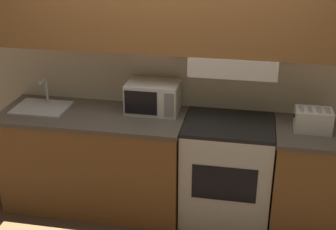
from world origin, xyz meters
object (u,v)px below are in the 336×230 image
sink_basin (41,108)px  toaster (313,120)px  stove_range (226,171)px  microwave (153,97)px

sink_basin → toaster: bearing=0.0°
toaster → stove_range: bearing=178.2°
microwave → toaster: bearing=-6.5°
toaster → sink_basin: (-2.29, -0.00, -0.07)m
microwave → toaster: (1.32, -0.15, -0.04)m
stove_range → toaster: bearing=-1.8°
microwave → sink_basin: 0.99m
stove_range → microwave: (-0.67, 0.13, 0.58)m
toaster → sink_basin: bearing=-180.0°
toaster → sink_basin: sink_basin is taller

